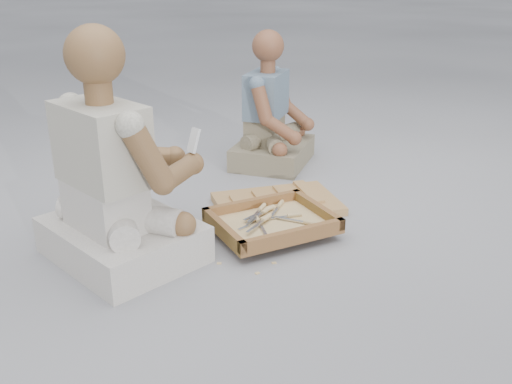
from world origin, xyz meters
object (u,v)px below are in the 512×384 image
tool_tray (272,222)px  craftsman (117,185)px  carved_panel (277,204)px  companion (271,121)px

tool_tray → craftsman: (-0.69, 0.15, 0.28)m
carved_panel → tool_tray: size_ratio=1.13×
companion → tool_tray: bearing=17.4°
tool_tray → companion: 1.10m
carved_panel → companion: bearing=61.2°
craftsman → companion: 1.47m
carved_panel → craftsman: 0.96m
craftsman → companion: size_ratio=1.19×
carved_panel → craftsman: size_ratio=0.63×
craftsman → companion: craftsman is taller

